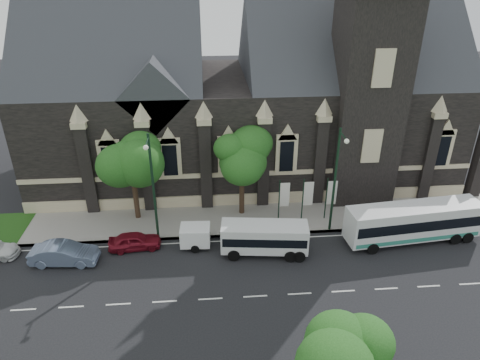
{
  "coord_description": "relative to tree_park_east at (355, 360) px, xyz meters",
  "views": [
    {
      "loc": [
        0.15,
        -21.93,
        20.1
      ],
      "look_at": [
        2.47,
        6.0,
        5.68
      ],
      "focal_mm": 32.38,
      "sensor_mm": 36.0,
      "label": 1
    }
  ],
  "objects": [
    {
      "name": "ground",
      "position": [
        -6.18,
        9.32,
        -4.62
      ],
      "size": [
        160.0,
        160.0,
        0.0
      ],
      "primitive_type": "plane",
      "color": "black",
      "rests_on": "ground"
    },
    {
      "name": "sidewalk",
      "position": [
        -6.18,
        18.82,
        -4.54
      ],
      "size": [
        80.0,
        5.0,
        0.15
      ],
      "primitive_type": "cube",
      "color": "gray",
      "rests_on": "ground"
    },
    {
      "name": "museum",
      "position": [
        -1.06,
        28.1,
        3.55
      ],
      "size": [
        40.0,
        17.7,
        29.9
      ],
      "color": "black",
      "rests_on": "ground"
    },
    {
      "name": "tree_park_east",
      "position": [
        0.0,
        0.0,
        0.0
      ],
      "size": [
        3.4,
        3.4,
        6.28
      ],
      "color": "black",
      "rests_on": "ground"
    },
    {
      "name": "tree_walk_right",
      "position": [
        -2.96,
        20.04,
        1.2
      ],
      "size": [
        4.08,
        4.08,
        7.8
      ],
      "color": "black",
      "rests_on": "ground"
    },
    {
      "name": "tree_walk_left",
      "position": [
        -11.97,
        20.03,
        1.12
      ],
      "size": [
        3.91,
        3.91,
        7.64
      ],
      "color": "black",
      "rests_on": "ground"
    },
    {
      "name": "street_lamp_near",
      "position": [
        3.82,
        16.42,
        0.49
      ],
      "size": [
        0.36,
        1.88,
        9.0
      ],
      "color": "black",
      "rests_on": "ground"
    },
    {
      "name": "street_lamp_mid",
      "position": [
        -10.18,
        16.42,
        0.49
      ],
      "size": [
        0.36,
        1.88,
        9.0
      ],
      "color": "black",
      "rests_on": "ground"
    },
    {
      "name": "banner_flag_left",
      "position": [
        0.11,
        18.32,
        -2.24
      ],
      "size": [
        0.9,
        0.1,
        4.0
      ],
      "color": "black",
      "rests_on": "ground"
    },
    {
      "name": "banner_flag_center",
      "position": [
        2.11,
        18.32,
        -2.24
      ],
      "size": [
        0.9,
        0.1,
        4.0
      ],
      "color": "black",
      "rests_on": "ground"
    },
    {
      "name": "banner_flag_right",
      "position": [
        4.11,
        18.32,
        -2.24
      ],
      "size": [
        0.9,
        0.1,
        4.0
      ],
      "color": "black",
      "rests_on": "ground"
    },
    {
      "name": "tour_coach",
      "position": [
        9.88,
        14.74,
        -2.91
      ],
      "size": [
        10.86,
        3.39,
        3.12
      ],
      "rotation": [
        0.0,
        0.0,
        0.1
      ],
      "color": "silver",
      "rests_on": "ground"
    },
    {
      "name": "shuttle_bus",
      "position": [
        -1.95,
        14.05,
        -3.17
      ],
      "size": [
        6.65,
        2.95,
        2.49
      ],
      "rotation": [
        0.0,
        0.0,
        -0.11
      ],
      "color": "silver",
      "rests_on": "ground"
    },
    {
      "name": "box_trailer",
      "position": [
        -7.17,
        15.36,
        -3.62
      ],
      "size": [
        3.32,
        1.95,
        1.76
      ],
      "rotation": [
        0.0,
        0.0,
        -0.05
      ],
      "color": "white",
      "rests_on": "ground"
    },
    {
      "name": "sedan",
      "position": [
        -16.76,
        14.07,
        -3.82
      ],
      "size": [
        4.98,
        2.05,
        1.6
      ],
      "primitive_type": "imported",
      "rotation": [
        0.0,
        0.0,
        1.5
      ],
      "color": "#7080A1",
      "rests_on": "ground"
    },
    {
      "name": "car_far_red",
      "position": [
        -11.85,
        15.46,
        -3.94
      ],
      "size": [
        4.09,
        1.95,
        1.35
      ],
      "primitive_type": "imported",
      "rotation": [
        0.0,
        0.0,
        1.66
      ],
      "color": "maroon",
      "rests_on": "ground"
    }
  ]
}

